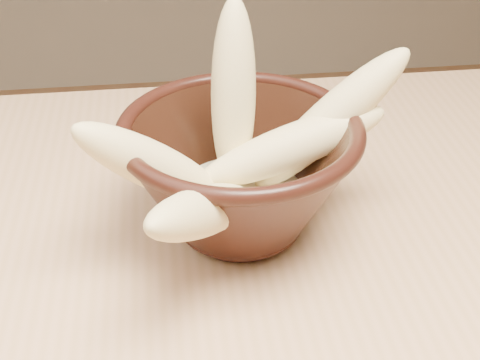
% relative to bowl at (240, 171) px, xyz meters
% --- Properties ---
extents(bowl, '(0.19, 0.19, 0.11)m').
position_rel_bowl_xyz_m(bowl, '(0.00, 0.00, 0.00)').
color(bowl, black).
rests_on(bowl, table).
extents(milk_puddle, '(0.11, 0.11, 0.02)m').
position_rel_bowl_xyz_m(milk_puddle, '(0.00, 0.00, -0.03)').
color(milk_puddle, beige).
rests_on(milk_puddle, bowl).
extents(banana_upright, '(0.05, 0.07, 0.16)m').
position_rel_bowl_xyz_m(banana_upright, '(-0.00, 0.03, 0.05)').
color(banana_upright, '#E3C886').
rests_on(banana_upright, bowl).
extents(banana_left, '(0.14, 0.07, 0.12)m').
position_rel_bowl_xyz_m(banana_left, '(-0.07, -0.02, 0.02)').
color(banana_left, '#E3C886').
rests_on(banana_left, bowl).
extents(banana_right, '(0.15, 0.05, 0.14)m').
position_rel_bowl_xyz_m(banana_right, '(0.08, 0.01, 0.03)').
color(banana_right, '#E3C886').
rests_on(banana_right, bowl).
extents(banana_across, '(0.17, 0.06, 0.08)m').
position_rel_bowl_xyz_m(banana_across, '(0.04, 0.00, 0.02)').
color(banana_across, '#E3C886').
rests_on(banana_across, bowl).
extents(banana_front, '(0.12, 0.16, 0.11)m').
position_rel_bowl_xyz_m(banana_front, '(-0.03, -0.07, 0.02)').
color(banana_front, '#E3C886').
rests_on(banana_front, bowl).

